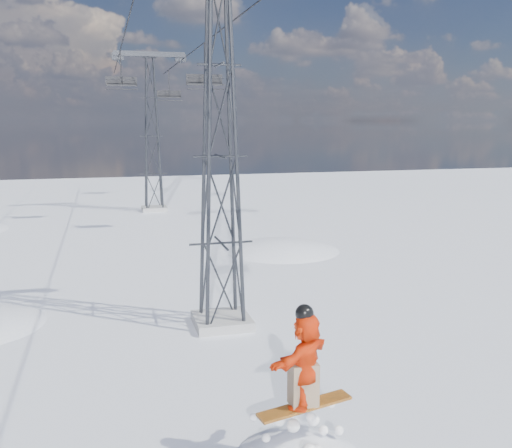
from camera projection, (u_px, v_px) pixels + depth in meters
name	position (u px, v px, depth m)	size (l,w,h in m)	color
snow_terrain	(77.00, 418.00, 31.51)	(39.00, 37.00, 22.00)	white
lift_tower_near	(220.00, 157.00, 17.65)	(5.20, 1.80, 11.43)	#999999
lift_tower_far	(152.00, 136.00, 41.42)	(5.20, 1.80, 11.43)	#999999
haul_cables	(172.00, 32.00, 27.62)	(4.46, 51.00, 0.06)	black
lift_chair_mid	(205.00, 81.00, 31.93)	(2.06, 0.59, 2.56)	black
lift_chair_far	(121.00, 82.00, 35.28)	(1.91, 0.55, 2.37)	black
lift_chair_extra	(169.00, 95.00, 48.72)	(2.08, 0.60, 2.58)	black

